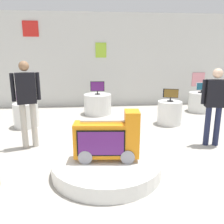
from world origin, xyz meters
name	(u,v)px	position (x,y,z in m)	size (l,w,h in m)	color
ground_plane	(122,166)	(0.00, 0.00, 0.00)	(30.00, 30.00, 0.00)	#B2ADA3
back_wall_display	(103,61)	(-0.01, 5.01, 1.66)	(10.57, 0.13, 3.32)	silver
main_display_pedestal	(107,166)	(-0.29, -0.19, 0.12)	(1.80, 1.80, 0.24)	silver
novelty_firetruck_tv	(108,140)	(-0.27, -0.20, 0.57)	(1.07, 0.45, 0.82)	gray
display_pedestal_left_rear	(98,104)	(-0.28, 3.71, 0.32)	(0.88, 0.88, 0.64)	silver
tv_on_left_rear	(97,87)	(-0.28, 3.71, 0.88)	(0.45, 0.17, 0.41)	black
display_pedestal_center_rear	(26,115)	(-2.25, 2.53, 0.32)	(0.65, 0.65, 0.64)	silver
tv_on_center_rear	(24,96)	(-2.25, 2.53, 0.83)	(0.41, 0.19, 0.34)	black
display_pedestal_right_rear	(200,102)	(3.19, 3.69, 0.32)	(0.78, 0.78, 0.64)	silver
tv_on_right_rear	(202,87)	(3.18, 3.68, 0.82)	(0.41, 0.22, 0.34)	black
display_pedestal_far_right	(169,113)	(1.67, 2.39, 0.32)	(0.66, 0.66, 0.64)	silver
tv_on_far_right	(171,94)	(1.67, 2.38, 0.84)	(0.40, 0.17, 0.35)	black
shopper_browsing_near_truck	(215,101)	(2.04, 0.79, 0.96)	(0.55, 0.27, 1.64)	#1E233F
shopper_browsing_rear	(27,98)	(-1.81, 1.06, 1.06)	(0.54, 0.30, 1.79)	#B2ADA3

